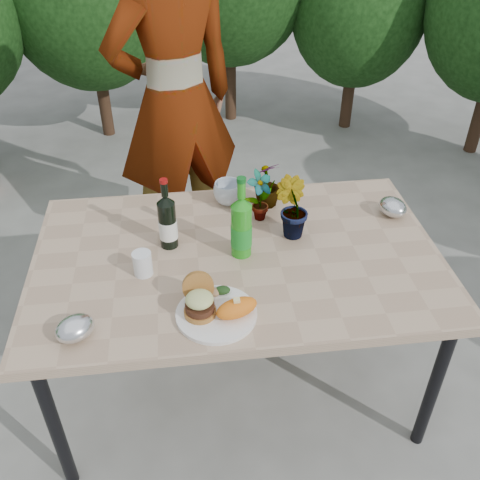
{
  "coord_description": "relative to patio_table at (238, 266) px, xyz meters",
  "views": [
    {
      "loc": [
        -0.2,
        -1.64,
        2.05
      ],
      "look_at": [
        0.0,
        -0.08,
        0.88
      ],
      "focal_mm": 40.0,
      "sensor_mm": 36.0,
      "label": 1
    }
  ],
  "objects": [
    {
      "name": "burger_stack",
      "position": [
        -0.17,
        -0.31,
        0.12
      ],
      "size": [
        0.11,
        0.16,
        0.11
      ],
      "color": "#B7722D",
      "rests_on": "dinner_plate"
    },
    {
      "name": "wine_bottle",
      "position": [
        -0.26,
        0.09,
        0.17
      ],
      "size": [
        0.07,
        0.07,
        0.3
      ],
      "rotation": [
        0.0,
        0.0,
        0.4
      ],
      "color": "black",
      "rests_on": "patio_table"
    },
    {
      "name": "seedling_right",
      "position": [
        0.17,
        0.35,
        0.16
      ],
      "size": [
        0.16,
        0.16,
        0.21
      ],
      "primitive_type": "imported",
      "rotation": [
        0.0,
        0.0,
        3.65
      ],
      "color": "#2A5D20",
      "rests_on": "patio_table"
    },
    {
      "name": "grilled_veg",
      "position": [
        -0.1,
        -0.23,
        0.09
      ],
      "size": [
        0.08,
        0.05,
        0.03
      ],
      "color": "olive",
      "rests_on": "dinner_plate"
    },
    {
      "name": "ground",
      "position": [
        0.0,
        0.0,
        -0.69
      ],
      "size": [
        80.0,
        80.0,
        0.0
      ],
      "primitive_type": "plane",
      "color": "slate",
      "rests_on": "ground"
    },
    {
      "name": "person",
      "position": [
        -0.2,
        1.02,
        0.28
      ],
      "size": [
        0.84,
        0.71,
        1.95
      ],
      "primitive_type": "imported",
      "rotation": [
        0.0,
        0.0,
        3.55
      ],
      "color": "#9A654D",
      "rests_on": "ground"
    },
    {
      "name": "sweet_potato",
      "position": [
        -0.04,
        -0.35,
        0.1
      ],
      "size": [
        0.17,
        0.12,
        0.06
      ],
      "primitive_type": "ellipsoid",
      "rotation": [
        0.0,
        0.0,
        0.35
      ],
      "color": "orange",
      "rests_on": "dinner_plate"
    },
    {
      "name": "seedling_mid",
      "position": [
        0.23,
        0.11,
        0.18
      ],
      "size": [
        0.18,
        0.18,
        0.25
      ],
      "primitive_type": "imported",
      "rotation": [
        0.0,
        0.0,
        2.35
      ],
      "color": "#23591E",
      "rests_on": "patio_table"
    },
    {
      "name": "foil_packet_left",
      "position": [
        -0.58,
        -0.37,
        0.1
      ],
      "size": [
        0.17,
        0.17,
        0.08
      ],
      "primitive_type": "ellipsoid",
      "rotation": [
        0.0,
        0.0,
        0.63
      ],
      "color": "silver",
      "rests_on": "patio_table"
    },
    {
      "name": "seedling_left",
      "position": [
        0.12,
        0.23,
        0.17
      ],
      "size": [
        0.14,
        0.13,
        0.23
      ],
      "primitive_type": "imported",
      "rotation": [
        0.0,
        0.0,
        0.51
      ],
      "color": "#2B571D",
      "rests_on": "patio_table"
    },
    {
      "name": "foil_packet_right",
      "position": [
        0.7,
        0.2,
        0.1
      ],
      "size": [
        0.15,
        0.16,
        0.08
      ],
      "primitive_type": "ellipsoid",
      "rotation": [
        0.0,
        0.0,
        1.93
      ],
      "color": "silver",
      "rests_on": "patio_table"
    },
    {
      "name": "blue_bowl",
      "position": [
        0.0,
        0.38,
        0.11
      ],
      "size": [
        0.17,
        0.17,
        0.1
      ],
      "primitive_type": "imported",
      "rotation": [
        0.0,
        0.0,
        0.39
      ],
      "color": "silver",
      "rests_on": "patio_table"
    },
    {
      "name": "shrub_hedge",
      "position": [
        0.01,
        1.85,
        0.43
      ],
      "size": [
        6.79,
        5.05,
        2.19
      ],
      "color": "#382316",
      "rests_on": "ground"
    },
    {
      "name": "patio_table",
      "position": [
        0.0,
        0.0,
        0.0
      ],
      "size": [
        1.6,
        1.0,
        0.75
      ],
      "color": "tan",
      "rests_on": "ground"
    },
    {
      "name": "sparkling_water",
      "position": [
        0.02,
        0.01,
        0.18
      ],
      "size": [
        0.08,
        0.08,
        0.34
      ],
      "rotation": [
        0.0,
        0.0,
        0.3
      ],
      "color": "#22921A",
      "rests_on": "patio_table"
    },
    {
      "name": "plastic_cup",
      "position": [
        -0.36,
        -0.07,
        0.1
      ],
      "size": [
        0.07,
        0.07,
        0.09
      ],
      "primitive_type": "cylinder",
      "color": "white",
      "rests_on": "patio_table"
    },
    {
      "name": "dinner_plate",
      "position": [
        -0.11,
        -0.33,
        0.06
      ],
      "size": [
        0.28,
        0.28,
        0.01
      ],
      "primitive_type": "cylinder",
      "color": "white",
      "rests_on": "patio_table"
    }
  ]
}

